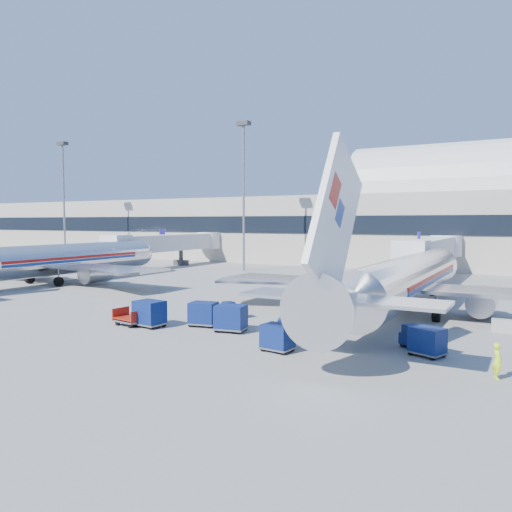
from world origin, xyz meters
The scene contains 18 objects.
ground centered at (0.00, 0.00, 0.00)m, with size 260.00×260.00×0.00m, color gray.
terminal centered at (-13.60, 55.96, 7.52)m, with size 170.00×28.15×21.00m.
airliner_main centered at (10.00, 4.51, 2.93)m, with size 32.00×37.26×12.07m.
airliner_mid centered at (-32.00, 4.51, 2.93)m, with size 32.00×37.26×12.07m.
jetbridge_near centered at (7.60, 30.81, 3.93)m, with size 4.40×27.50×6.25m.
jetbridge_mid centered at (-34.40, 30.81, 3.93)m, with size 4.40×27.50×6.25m.
mast_far_west centered at (-60.00, 30.00, 14.79)m, with size 2.00×1.20×22.60m.
mast_west centered at (-20.00, 30.00, 14.79)m, with size 2.00×1.20×22.60m.
tug_lead centered at (5.43, -7.10, 0.62)m, with size 2.30×1.68×1.35m.
tug_right centered at (12.94, -5.49, 0.63)m, with size 2.30×2.16×1.38m.
tug_left centered at (-1.56, -2.83, 0.61)m, with size 1.97×2.26×1.33m.
cart_train_a centered at (0.85, -6.95, 0.98)m, with size 2.33×1.93×1.84m.
cart_train_b centered at (-1.84, -6.40, 0.93)m, with size 2.26×1.90×1.75m.
cart_train_c centered at (-5.11, -8.45, 1.01)m, with size 2.32×1.87×1.89m.
cart_solo_near centered at (5.99, -10.01, 0.85)m, with size 1.95×1.58×1.59m.
cart_solo_far centered at (13.82, -6.79, 0.86)m, with size 2.21×1.96×1.62m.
cart_open_red centered at (-6.64, -8.79, 0.43)m, with size 2.42×1.87×0.60m.
ramp_worker centered at (17.53, -9.48, 0.89)m, with size 0.65×0.43×1.79m, color #BEE718.
Camera 1 is at (18.90, -35.65, 7.60)m, focal length 35.00 mm.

